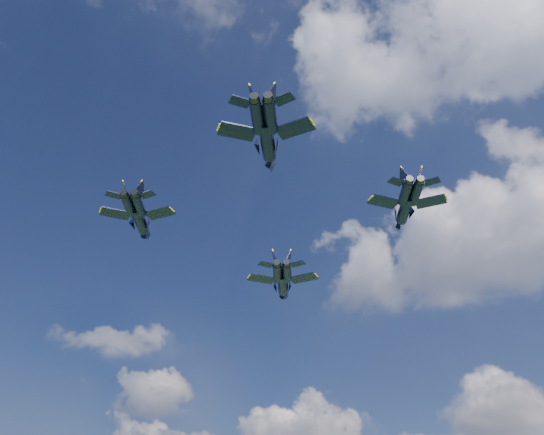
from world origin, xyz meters
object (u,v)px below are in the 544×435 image
(jet_slot, at_px, (268,142))
(jet_right, at_px, (404,210))
(jet_left, at_px, (140,221))
(jet_lead, at_px, (283,284))

(jet_slot, bearing_deg, jet_right, 44.80)
(jet_right, bearing_deg, jet_left, 173.99)
(jet_left, height_order, jet_slot, jet_left)
(jet_right, distance_m, jet_slot, 24.96)
(jet_right, relative_size, jet_slot, 0.95)
(jet_left, height_order, jet_right, jet_left)
(jet_left, bearing_deg, jet_lead, 44.30)
(jet_left, relative_size, jet_slot, 0.95)
(jet_lead, relative_size, jet_right, 1.12)
(jet_right, bearing_deg, jet_lead, 124.76)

